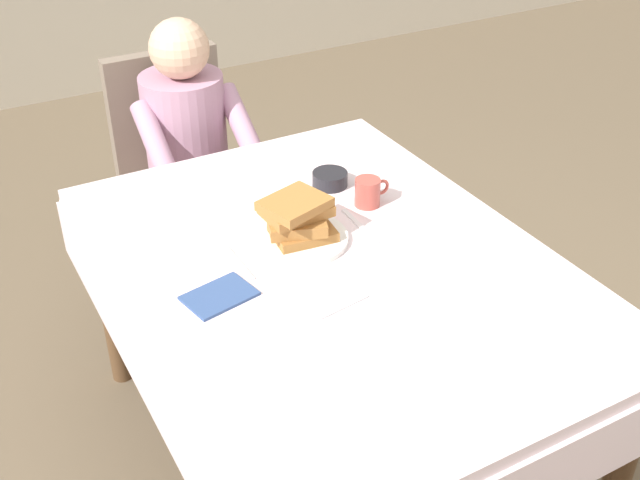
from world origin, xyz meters
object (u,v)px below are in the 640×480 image
Objects in this scene: breakfast_stack at (297,217)px; chair_diner at (179,159)px; spoon_near_edge at (344,306)px; diner_person at (190,142)px; cup_coffee at (368,192)px; bowl_butter at (330,179)px; knife_right_of_plate at (360,226)px; fork_left_of_plate at (238,262)px; plate_breakfast at (298,238)px; dining_table_main at (333,288)px.

chair_diner is at bearing 89.20° from breakfast_stack.
breakfast_stack is at bearing 74.20° from spoon_near_edge.
cup_coffee is (0.26, -0.80, 0.11)m from diner_person.
bowl_butter is (0.24, 0.23, -0.05)m from breakfast_stack.
breakfast_stack is at bearing 86.32° from knife_right_of_plate.
breakfast_stack is at bearing 89.06° from diner_person.
breakfast_stack is at bearing -164.90° from cup_coffee.
chair_diner is at bearing -11.10° from fork_left_of_plate.
cup_coffee is at bearing 105.20° from chair_diner.
cup_coffee reaches higher than plate_breakfast.
bowl_butter is at bearing 44.67° from breakfast_stack.
chair_diner reaches higher than bowl_butter.
knife_right_of_plate reaches higher than dining_table_main.
chair_diner is at bearing 79.28° from spoon_near_edge.
fork_left_of_plate is (-0.19, -0.02, -0.01)m from plate_breakfast.
bowl_butter is at bearing -7.38° from knife_right_of_plate.
fork_left_of_plate is at bearing -149.17° from bowl_butter.
breakfast_stack is 0.33m from bowl_butter.
chair_diner reaches higher than spoon_near_edge.
chair_diner is at bearing 105.20° from cup_coffee.
cup_coffee is (0.24, 0.21, 0.13)m from dining_table_main.
cup_coffee is at bearing -38.99° from knife_right_of_plate.
spoon_near_edge is (-0.06, -1.36, 0.21)m from chair_diner.
chair_diner is 8.45× the size of bowl_butter.
knife_right_of_plate is at bearing -6.01° from plate_breakfast.
chair_diner is 0.86m from bowl_butter.
diner_person reaches higher than cup_coffee.
diner_person is at bearing 107.97° from cup_coffee.
dining_table_main is 0.27m from fork_left_of_plate.
diner_person reaches higher than bowl_butter.
cup_coffee is 0.51m from spoon_near_edge.
diner_person reaches higher than dining_table_main.
breakfast_stack is 1.16× the size of fork_left_of_plate.
dining_table_main is at bearing -138.84° from cup_coffee.
dining_table_main is 0.17m from plate_breakfast.
bowl_butter is at bearing 105.40° from chair_diner.
breakfast_stack is (0.00, 0.00, 0.07)m from plate_breakfast.
fork_left_of_plate is (-0.23, 0.11, 0.09)m from dining_table_main.
chair_diner reaches higher than plate_breakfast.
spoon_near_edge is at bearing 87.30° from diner_person.
spoon_near_edge is at bearing -97.48° from breakfast_stack.
spoon_near_edge is at bearing -128.66° from cup_coffee.
spoon_near_edge is at bearing -97.47° from plate_breakfast.
bowl_butter is (0.24, 0.23, 0.01)m from plate_breakfast.
knife_right_of_plate is (0.15, 0.11, 0.09)m from dining_table_main.
bowl_butter is at bearing 44.81° from plate_breakfast.
bowl_butter reaches higher than spoon_near_edge.
breakfast_stack is 0.33m from spoon_near_edge.
chair_diner is (-0.02, 1.17, -0.12)m from dining_table_main.
dining_table_main is 0.21m from knife_right_of_plate.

